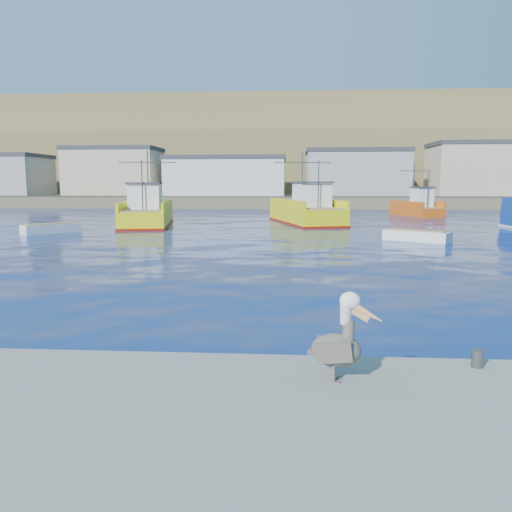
{
  "coord_description": "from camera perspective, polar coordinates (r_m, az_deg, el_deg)",
  "views": [
    {
      "loc": [
        -0.23,
        -11.78,
        3.62
      ],
      "look_at": [
        -1.27,
        3.87,
        1.31
      ],
      "focal_mm": 35.0,
      "sensor_mm": 36.0,
      "label": 1
    }
  ],
  "objects": [
    {
      "name": "skiff_left",
      "position": [
        39.25,
        -22.34,
        2.85
      ],
      "size": [
        3.74,
        3.88,
        0.87
      ],
      "color": "silver",
      "rests_on": "ground"
    },
    {
      "name": "far_shore",
      "position": [
        121.1,
        3.95,
        10.88
      ],
      "size": [
        200.0,
        81.0,
        24.0
      ],
      "color": "brown",
      "rests_on": "ground"
    },
    {
      "name": "boat_orange",
      "position": [
        57.99,
        17.97,
        5.35
      ],
      "size": [
        4.73,
        7.65,
        5.93
      ],
      "color": "#C34E0F",
      "rests_on": "ground"
    },
    {
      "name": "pelican",
      "position": [
        8.09,
        9.44,
        -9.76
      ],
      "size": [
        1.18,
        0.6,
        1.45
      ],
      "color": "#595451",
      "rests_on": "dock"
    },
    {
      "name": "dock_bollards",
      "position": [
        8.93,
        9.09,
        -11.15
      ],
      "size": [
        36.2,
        0.2,
        0.3
      ],
      "color": "#4C4C4C",
      "rests_on": "dock"
    },
    {
      "name": "trawler_yellow_b",
      "position": [
        45.3,
        5.79,
        5.07
      ],
      "size": [
        6.97,
        12.09,
        6.53
      ],
      "color": "#D5D00C",
      "rests_on": "ground"
    },
    {
      "name": "ground",
      "position": [
        12.33,
        4.75,
        -8.73
      ],
      "size": [
        260.0,
        260.0,
        0.0
      ],
      "primitive_type": "plane",
      "color": "#07115C",
      "rests_on": "ground"
    },
    {
      "name": "trawler_yellow_a",
      "position": [
        43.81,
        -12.32,
        4.77
      ],
      "size": [
        5.44,
        11.42,
        6.47
      ],
      "color": "#D5D00C",
      "rests_on": "ground"
    },
    {
      "name": "skiff_mid",
      "position": [
        32.83,
        17.89,
        2.12
      ],
      "size": [
        4.08,
        3.41,
        0.87
      ],
      "color": "silver",
      "rests_on": "ground"
    }
  ]
}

